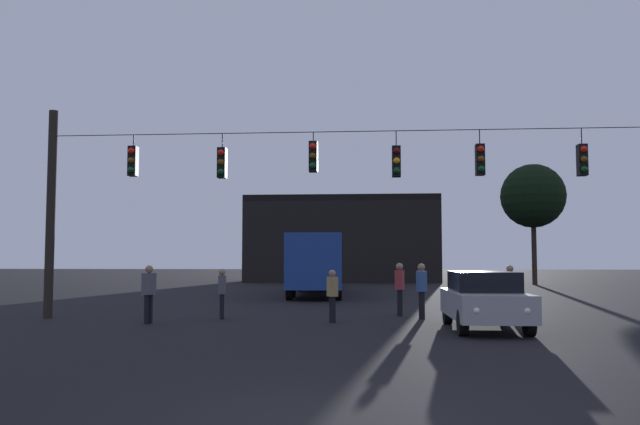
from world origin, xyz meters
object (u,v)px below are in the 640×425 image
(car_near_right, at_px, (484,299))
(pedestrian_crossing_center, at_px, (400,286))
(pedestrian_crossing_right, at_px, (510,288))
(tree_left_silhouette, at_px, (533,196))
(pedestrian_trailing, at_px, (222,291))
(pedestrian_far_side, at_px, (332,293))
(city_bus, at_px, (317,259))
(pedestrian_crossing_left, at_px, (422,288))
(pedestrian_near_bus, at_px, (149,291))
(car_far_left, at_px, (320,275))

(car_near_right, bearing_deg, pedestrian_crossing_center, 117.42)
(pedestrian_crossing_right, height_order, tree_left_silhouette, tree_left_silhouette)
(pedestrian_trailing, bearing_deg, pedestrian_far_side, -14.11)
(pedestrian_crossing_right, relative_size, pedestrian_trailing, 1.07)
(pedestrian_crossing_center, xyz_separation_m, pedestrian_far_side, (-2.06, -2.34, -0.12))
(city_bus, xyz_separation_m, pedestrian_far_side, (1.64, -14.36, -1.01))
(car_near_right, height_order, pedestrian_crossing_left, pedestrian_crossing_left)
(pedestrian_crossing_left, bearing_deg, pedestrian_crossing_center, 120.02)
(pedestrian_crossing_left, relative_size, pedestrian_crossing_center, 0.99)
(pedestrian_crossing_left, distance_m, pedestrian_near_bus, 8.19)
(car_far_left, relative_size, pedestrian_crossing_center, 2.53)
(pedestrian_trailing, height_order, pedestrian_far_side, pedestrian_trailing)
(car_far_left, relative_size, tree_left_silhouette, 0.50)
(car_far_left, distance_m, pedestrian_crossing_center, 21.13)
(pedestrian_crossing_center, relative_size, pedestrian_crossing_right, 1.04)
(pedestrian_far_side, relative_size, tree_left_silhouette, 0.18)
(car_far_left, height_order, tree_left_silhouette, tree_left_silhouette)
(pedestrian_near_bus, bearing_deg, pedestrian_trailing, 42.53)
(car_near_right, distance_m, pedestrian_trailing, 7.98)
(city_bus, height_order, tree_left_silhouette, tree_left_silhouette)
(tree_left_silhouette, bearing_deg, pedestrian_trailing, -120.31)
(pedestrian_crossing_left, distance_m, pedestrian_crossing_right, 2.92)
(city_bus, height_order, car_far_left, city_bus)
(car_far_left, xyz_separation_m, pedestrian_trailing, (-1.31, -22.16, 0.07))
(pedestrian_crossing_left, distance_m, pedestrian_trailing, 6.19)
(car_near_right, distance_m, pedestrian_crossing_center, 4.44)
(car_near_right, distance_m, tree_left_silhouette, 32.17)
(city_bus, bearing_deg, pedestrian_near_bus, -103.44)
(pedestrian_crossing_left, distance_m, tree_left_silhouette, 29.90)
(pedestrian_crossing_center, xyz_separation_m, pedestrian_trailing, (-5.55, -1.46, -0.11))
(car_near_right, bearing_deg, pedestrian_trailing, 161.97)
(pedestrian_crossing_left, height_order, pedestrian_crossing_center, pedestrian_crossing_center)
(car_far_left, distance_m, tree_left_silhouette, 17.07)
(city_bus, relative_size, pedestrian_crossing_right, 6.71)
(pedestrian_crossing_center, xyz_separation_m, pedestrian_crossing_right, (3.46, -0.38, -0.04))
(pedestrian_near_bus, xyz_separation_m, pedestrian_trailing, (1.77, 1.62, -0.08))
(car_far_left, relative_size, pedestrian_crossing_right, 2.63)
(pedestrian_trailing, distance_m, tree_left_silhouette, 32.87)
(tree_left_silhouette, bearing_deg, car_far_left, -158.89)
(pedestrian_near_bus, distance_m, pedestrian_trailing, 2.40)
(tree_left_silhouette, bearing_deg, pedestrian_crossing_center, -112.18)
(pedestrian_crossing_left, distance_m, pedestrian_crossing_center, 1.25)
(car_near_right, relative_size, pedestrian_far_side, 2.84)
(pedestrian_crossing_right, bearing_deg, tree_left_silhouette, 74.72)
(pedestrian_crossing_right, bearing_deg, pedestrian_crossing_center, 173.69)
(pedestrian_crossing_center, height_order, pedestrian_crossing_right, pedestrian_crossing_center)
(pedestrian_crossing_right, xyz_separation_m, pedestrian_trailing, (-9.01, -1.08, -0.07))
(pedestrian_trailing, relative_size, pedestrian_far_side, 1.01)
(city_bus, relative_size, pedestrian_crossing_left, 6.48)
(city_bus, bearing_deg, pedestrian_trailing, -97.78)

